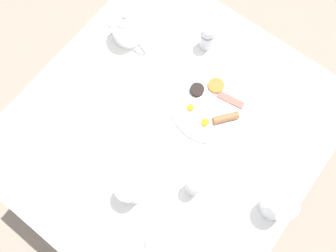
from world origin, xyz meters
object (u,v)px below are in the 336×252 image
(fork_spare, at_px, (227,213))
(knife_by_plate, at_px, (24,138))
(teapot_near, at_px, (127,27))
(pepper_grinder, at_px, (194,186))
(water_glass_short, at_px, (130,190))
(napkin_folded, at_px, (79,190))
(water_glass_tall, at_px, (278,206))
(spoon_for_tea, at_px, (318,117))
(fork_by_plate, at_px, (122,110))
(salt_grinder, at_px, (207,36))
(breakfast_plate, at_px, (210,105))

(fork_spare, bearing_deg, knife_by_plate, 17.49)
(teapot_near, bearing_deg, pepper_grinder, 155.05)
(water_glass_short, distance_m, napkin_folded, 0.19)
(water_glass_tall, height_order, spoon_for_tea, water_glass_tall)
(pepper_grinder, xyz_separation_m, fork_by_plate, (0.36, -0.07, -0.06))
(water_glass_short, xyz_separation_m, napkin_folded, (0.14, 0.10, -0.06))
(napkin_folded, xyz_separation_m, fork_by_plate, (0.07, -0.30, -0.00))
(water_glass_tall, height_order, salt_grinder, water_glass_tall)
(fork_by_plate, bearing_deg, knife_by_plate, 54.61)
(fork_by_plate, bearing_deg, spoon_for_tea, -144.48)
(knife_by_plate, bearing_deg, spoon_for_tea, -138.10)
(water_glass_short, height_order, spoon_for_tea, water_glass_short)
(pepper_grinder, bearing_deg, knife_by_plate, 21.17)
(fork_spare, bearing_deg, fork_by_plate, -7.34)
(spoon_for_tea, bearing_deg, napkin_folded, 54.78)
(water_glass_short, xyz_separation_m, salt_grinder, (0.13, -0.59, -0.00))
(water_glass_tall, xyz_separation_m, fork_by_plate, (0.60, 0.04, -0.06))
(breakfast_plate, bearing_deg, water_glass_short, 85.88)
(teapot_near, bearing_deg, breakfast_plate, 179.59)
(breakfast_plate, relative_size, fork_spare, 1.77)
(teapot_near, height_order, fork_by_plate, teapot_near)
(napkin_folded, bearing_deg, water_glass_short, -144.00)
(spoon_for_tea, xyz_separation_m, fork_spare, (0.07, 0.46, 0.00))
(pepper_grinder, bearing_deg, fork_by_plate, -10.48)
(breakfast_plate, bearing_deg, knife_by_plate, 47.95)
(teapot_near, relative_size, pepper_grinder, 1.79)
(salt_grinder, bearing_deg, fork_by_plate, 78.08)
(knife_by_plate, bearing_deg, fork_spare, -162.51)
(knife_by_plate, height_order, spoon_for_tea, same)
(breakfast_plate, relative_size, pepper_grinder, 2.42)
(fork_by_plate, xyz_separation_m, knife_by_plate, (0.20, 0.28, 0.00))
(breakfast_plate, relative_size, teapot_near, 1.35)
(water_glass_tall, distance_m, napkin_folded, 0.64)
(breakfast_plate, bearing_deg, spoon_for_tea, -148.60)
(breakfast_plate, bearing_deg, fork_spare, 134.05)
(fork_by_plate, bearing_deg, napkin_folded, 102.44)
(knife_by_plate, bearing_deg, pepper_grinder, -158.83)
(water_glass_short, bearing_deg, teapot_near, -49.47)
(breakfast_plate, xyz_separation_m, teapot_near, (0.41, -0.04, 0.05))
(water_glass_tall, relative_size, knife_by_plate, 0.74)
(napkin_folded, height_order, fork_by_plate, napkin_folded)
(pepper_grinder, bearing_deg, water_glass_tall, -155.98)
(water_glass_short, height_order, fork_spare, water_glass_short)
(pepper_grinder, relative_size, knife_by_plate, 0.66)
(water_glass_tall, xyz_separation_m, salt_grinder, (0.52, -0.35, -0.01))
(salt_grinder, distance_m, spoon_for_tea, 0.48)
(water_glass_tall, distance_m, fork_by_plate, 0.60)
(water_glass_tall, relative_size, napkin_folded, 1.01)
(breakfast_plate, distance_m, fork_spare, 0.37)
(fork_by_plate, bearing_deg, salt_grinder, -101.92)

